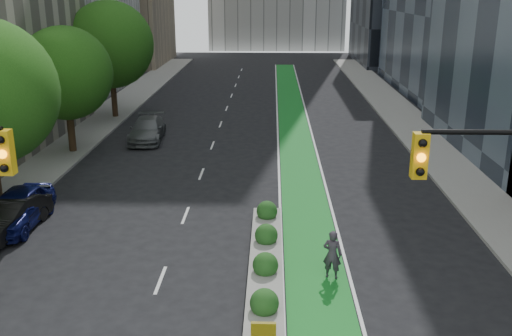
# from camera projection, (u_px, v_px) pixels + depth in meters

# --- Properties ---
(sidewalk_left) EXTENTS (3.60, 90.00, 0.15)m
(sidewalk_left) POSITION_uv_depth(u_px,v_px,m) (76.00, 139.00, 38.41)
(sidewalk_left) COLOR gray
(sidewalk_left) RESTS_ON ground
(sidewalk_right) EXTENTS (3.60, 90.00, 0.15)m
(sidewalk_right) POSITION_uv_depth(u_px,v_px,m) (429.00, 142.00, 37.77)
(sidewalk_right) COLOR gray
(sidewalk_right) RESTS_ON ground
(bike_lane_paint) EXTENTS (2.20, 70.00, 0.01)m
(bike_lane_paint) POSITION_uv_depth(u_px,v_px,m) (293.00, 125.00, 42.79)
(bike_lane_paint) COLOR #167D25
(bike_lane_paint) RESTS_ON ground
(tree_midfar) EXTENTS (5.60, 5.60, 7.76)m
(tree_midfar) POSITION_uv_depth(u_px,v_px,m) (65.00, 73.00, 34.06)
(tree_midfar) COLOR black
(tree_midfar) RESTS_ON ground
(tree_far) EXTENTS (6.60, 6.60, 9.00)m
(tree_far) POSITION_uv_depth(u_px,v_px,m) (110.00, 45.00, 43.36)
(tree_far) COLOR black
(tree_far) RESTS_ON ground
(median_planter) EXTENTS (1.20, 10.26, 1.10)m
(median_planter) POSITION_uv_depth(u_px,v_px,m) (266.00, 259.00, 20.85)
(median_planter) COLOR gray
(median_planter) RESTS_ON ground
(cyclist) EXTENTS (0.76, 0.61, 1.81)m
(cyclist) POSITION_uv_depth(u_px,v_px,m) (332.00, 254.00, 19.99)
(cyclist) COLOR #37313A
(cyclist) RESTS_ON ground
(parked_car_left_near) EXTENTS (1.96, 4.81, 1.63)m
(parked_car_left_near) POSITION_uv_depth(u_px,v_px,m) (18.00, 208.00, 24.42)
(parked_car_left_near) COLOR #0C1149
(parked_car_left_near) RESTS_ON ground
(parked_car_left_mid) EXTENTS (2.07, 4.44, 1.41)m
(parked_car_left_mid) POSITION_uv_depth(u_px,v_px,m) (11.00, 216.00, 23.83)
(parked_car_left_mid) COLOR black
(parked_car_left_mid) RESTS_ON ground
(parked_car_left_far) EXTENTS (2.46, 5.33, 1.51)m
(parked_car_left_far) POSITION_uv_depth(u_px,v_px,m) (147.00, 130.00, 38.22)
(parked_car_left_far) COLOR #545759
(parked_car_left_far) RESTS_ON ground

